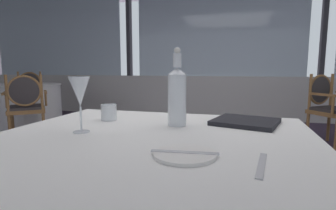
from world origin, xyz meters
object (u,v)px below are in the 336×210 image
Objects in this scene: water_bottle at (177,95)px; dining_chair_0_0 at (30,91)px; water_tumbler at (109,112)px; menu_book at (245,122)px; dining_chair_0_1 at (26,103)px; dining_chair_1_1 at (328,103)px; wine_glass at (80,93)px; side_plate at (185,154)px.

water_bottle is 4.97m from dining_chair_0_0.
water_tumbler is 0.65m from menu_book.
dining_chair_1_1 is at bearing -117.80° from dining_chair_0_1.
wine_glass reaches higher than menu_book.
side_plate is 0.20× the size of dining_chair_0_0.
dining_chair_0_1 is (-2.65, 2.18, -0.21)m from side_plate.
side_plate is at bearing 6.06° from dining_chair_0_0.
water_bottle is at bearing 106.48° from side_plate.
wine_glass is (-0.34, -0.23, 0.02)m from water_bottle.
wine_glass reaches higher than dining_chair_1_1.
menu_book reaches higher than side_plate.
wine_glass is at bearing -136.08° from menu_book.
side_plate is at bearing -20.75° from wine_glass.
water_bottle is 0.37× the size of dining_chair_0_1.
dining_chair_1_1 is (1.72, 2.94, -0.36)m from wine_glass.
side_plate is at bearing -59.53° from dining_chair_1_1.
dining_chair_1_1 reaches higher than side_plate.
side_plate is 3.36m from dining_chair_1_1.
dining_chair_1_1 reaches higher than menu_book.
menu_book is at bearing -161.63° from dining_chair_0_1.
menu_book is (0.63, 0.34, -0.15)m from wine_glass.
dining_chair_0_0 is at bearing 0.00° from dining_chair_0_1.
menu_book is 3.29m from dining_chair_0_1.
dining_chair_0_0 reaches higher than dining_chair_1_1.
wine_glass is 3.00m from dining_chair_0_1.
water_bottle is 3.06m from dining_chair_1_1.
dining_chair_0_1 is at bearing 0.00° from dining_chair_0_0.
dining_chair_1_1 is (1.38, 2.71, -0.33)m from water_bottle.
side_plate is 0.55m from menu_book.
dining_chair_0_1 is 0.99× the size of dining_chair_1_1.
dining_chair_1_1 reaches higher than water_tumbler.
dining_chair_0_1 is at bearing -114.09° from dining_chair_1_1.
dining_chair_0_1 is at bearing 144.92° from water_bottle.
menu_book is 0.29× the size of dining_chair_1_1.
dining_chair_0_0 reaches higher than dining_chair_0_1.
wine_glass is 4.88m from dining_chair_0_0.
water_tumbler is 0.08× the size of dining_chair_0_0.
water_tumbler is at bearing 93.45° from wine_glass.
dining_chair_0_1 is at bearing 137.56° from wine_glass.
water_bottle is at bearing -143.43° from menu_book.
menu_book is at bearing 7.48° from water_tumbler.
water_tumbler is 3.20m from dining_chair_1_1.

